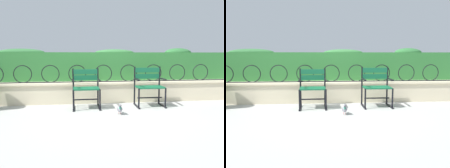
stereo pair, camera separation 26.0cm
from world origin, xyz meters
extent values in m
plane|color=#9E9E99|center=(0.00, 0.00, 0.00)|extent=(60.00, 60.00, 0.00)
cube|color=beige|center=(0.00, 0.92, 0.23)|extent=(6.63, 0.35, 0.46)
cube|color=beige|center=(0.00, 0.92, 0.48)|extent=(6.63, 0.41, 0.05)
cylinder|color=black|center=(0.00, 0.84, 0.52)|extent=(6.11, 0.02, 0.02)
torus|color=black|center=(-1.98, 0.84, 0.72)|extent=(0.42, 0.02, 0.42)
torus|color=black|center=(-1.36, 0.84, 0.72)|extent=(0.42, 0.02, 0.42)
torus|color=black|center=(-0.73, 0.84, 0.72)|extent=(0.42, 0.02, 0.42)
torus|color=black|center=(-0.11, 0.84, 0.72)|extent=(0.42, 0.02, 0.42)
torus|color=black|center=(0.51, 0.84, 0.72)|extent=(0.42, 0.02, 0.42)
torus|color=black|center=(1.13, 0.84, 0.72)|extent=(0.42, 0.02, 0.42)
torus|color=black|center=(1.76, 0.84, 0.72)|extent=(0.42, 0.02, 0.42)
torus|color=black|center=(2.38, 0.84, 0.72)|extent=(0.42, 0.02, 0.42)
cube|color=#2D7033|center=(0.00, 1.33, 0.87)|extent=(6.50, 0.47, 0.72)
ellipsoid|color=#2D6433|center=(-2.11, 1.33, 1.22)|extent=(1.14, 0.42, 0.18)
ellipsoid|color=#2C6131|center=(0.23, 1.33, 1.22)|extent=(1.01, 0.42, 0.16)
ellipsoid|color=#29612F|center=(1.97, 1.33, 1.22)|extent=(0.73, 0.42, 0.23)
cube|color=#145B38|center=(-0.53, 0.15, 0.44)|extent=(0.55, 0.14, 0.03)
cube|color=#145B38|center=(-0.54, 0.28, 0.44)|extent=(0.55, 0.14, 0.03)
cube|color=#145B38|center=(-0.54, 0.42, 0.44)|extent=(0.55, 0.14, 0.03)
cube|color=#145B38|center=(-0.54, 0.52, 0.78)|extent=(0.55, 0.05, 0.11)
cube|color=#145B38|center=(-0.54, 0.52, 0.65)|extent=(0.55, 0.05, 0.11)
cylinder|color=black|center=(-0.27, 0.53, 0.43)|extent=(0.04, 0.04, 0.86)
cylinder|color=black|center=(-0.26, 0.10, 0.22)|extent=(0.04, 0.04, 0.44)
cube|color=black|center=(-0.26, 0.29, 0.01)|extent=(0.06, 0.52, 0.02)
cube|color=black|center=(-0.26, 0.29, 0.62)|extent=(0.05, 0.40, 0.03)
cylinder|color=black|center=(-0.82, 0.51, 0.43)|extent=(0.04, 0.04, 0.86)
cylinder|color=black|center=(-0.81, 0.08, 0.22)|extent=(0.04, 0.04, 0.44)
cube|color=black|center=(-0.81, 0.27, 0.01)|extent=(0.06, 0.52, 0.02)
cube|color=black|center=(-0.81, 0.27, 0.62)|extent=(0.05, 0.40, 0.03)
cylinder|color=black|center=(-0.54, 0.28, 0.20)|extent=(0.52, 0.04, 0.03)
cube|color=#145B38|center=(0.89, 0.17, 0.44)|extent=(0.60, 0.13, 0.03)
cube|color=#145B38|center=(0.89, 0.30, 0.44)|extent=(0.60, 0.13, 0.03)
cube|color=#145B38|center=(0.89, 0.44, 0.44)|extent=(0.60, 0.13, 0.03)
cube|color=#145B38|center=(0.89, 0.54, 0.81)|extent=(0.60, 0.03, 0.11)
cube|color=#145B38|center=(0.89, 0.54, 0.66)|extent=(0.60, 0.03, 0.11)
cylinder|color=black|center=(1.19, 0.54, 0.44)|extent=(0.04, 0.04, 0.89)
cylinder|color=black|center=(1.18, 0.11, 0.22)|extent=(0.04, 0.04, 0.44)
cube|color=black|center=(1.19, 0.30, 0.01)|extent=(0.04, 0.52, 0.02)
cube|color=black|center=(1.19, 0.30, 0.62)|extent=(0.04, 0.40, 0.03)
cylinder|color=black|center=(0.59, 0.54, 0.44)|extent=(0.04, 0.04, 0.89)
cylinder|color=black|center=(0.59, 0.11, 0.22)|extent=(0.04, 0.04, 0.44)
cube|color=black|center=(0.59, 0.30, 0.01)|extent=(0.04, 0.52, 0.02)
cube|color=black|center=(0.59, 0.30, 0.62)|extent=(0.04, 0.40, 0.03)
cylinder|color=black|center=(0.89, 0.30, 0.20)|extent=(0.57, 0.03, 0.03)
ellipsoid|color=gray|center=(0.10, -0.30, 0.11)|extent=(0.11, 0.20, 0.11)
cylinder|color=#2D6B56|center=(0.09, -0.36, 0.14)|extent=(0.05, 0.06, 0.06)
sphere|color=slate|center=(0.09, -0.39, 0.20)|extent=(0.06, 0.06, 0.06)
cone|color=black|center=(0.09, -0.42, 0.19)|extent=(0.02, 0.02, 0.01)
cone|color=#595960|center=(0.11, -0.18, 0.10)|extent=(0.07, 0.08, 0.06)
ellipsoid|color=slate|center=(0.14, -0.29, 0.11)|extent=(0.03, 0.14, 0.07)
ellipsoid|color=slate|center=(0.06, -0.28, 0.11)|extent=(0.03, 0.14, 0.07)
cylinder|color=#C6515B|center=(0.12, -0.31, 0.03)|extent=(0.01, 0.01, 0.05)
cylinder|color=#C6515B|center=(0.08, -0.29, 0.03)|extent=(0.01, 0.01, 0.05)
camera|label=1|loc=(-0.62, -4.53, 1.16)|focal=35.99mm
camera|label=2|loc=(-0.36, -4.56, 1.16)|focal=35.99mm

